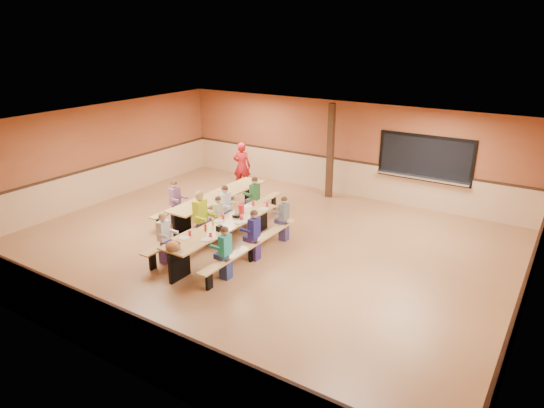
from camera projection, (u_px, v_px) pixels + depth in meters
The scene contains 23 objects.
ground at pixel (257, 246), 12.13m from camera, with size 12.00×12.00×0.00m, color brown.
room_envelope at pixel (256, 221), 11.89m from camera, with size 12.04×10.04×3.02m.
kitchen_pass_through at pixel (425, 160), 14.21m from camera, with size 2.78×0.28×1.38m.
structural_post at pixel (330, 151), 15.19m from camera, with size 0.18×0.18×3.00m, color #331D11.
cafeteria_table_main at pixel (224, 233), 11.61m from camera, with size 1.91×3.70×0.74m.
cafeteria_table_second at pixel (219, 202), 13.67m from camera, with size 1.91×3.70×0.74m.
seated_child_white_left at pixel (164, 238), 11.10m from camera, with size 0.37×0.30×1.22m, color silver, non-canonical shape.
seated_adult_yellow at pixel (200, 218), 12.07m from camera, with size 0.45×0.37×1.37m, color #B5CE15, non-canonical shape.
seated_child_grey_left at pixel (225, 209), 12.89m from camera, with size 0.39×0.32×1.24m, color silver, non-canonical shape.
seated_child_teal_right at pixel (225, 253), 10.39m from camera, with size 0.36×0.30×1.20m, color teal, non-canonical shape.
seated_child_navy_right at pixel (254, 235), 11.24m from camera, with size 0.38×0.31×1.22m, color navy, non-canonical shape.
seated_child_char_right at pixel (284, 219), 12.30m from camera, with size 0.34×0.28×1.16m, color #53585D, non-canonical shape.
seated_child_purple_sec at pixel (175, 203), 13.35m from camera, with size 0.38×0.31×1.23m, color #7A4B6D, non-canonical shape.
seated_child_green_sec at pixel (255, 199), 13.67m from camera, with size 0.38×0.31×1.22m, color #296330, non-canonical shape.
seated_child_tan_sec at pixel (219, 218), 12.40m from camera, with size 0.33×0.27×1.13m, color beige, non-canonical shape.
standing_woman at pixel (242, 166), 16.13m from camera, with size 0.59×0.39×1.62m, color #A61318.
punch_pitcher at pixel (241, 209), 12.21m from camera, with size 0.16×0.16×0.22m, color red.
chip_bowl at pixel (173, 246), 10.23m from camera, with size 0.32×0.32×0.15m, color orange, non-canonical shape.
napkin_dispenser at pixel (219, 228), 11.15m from camera, with size 0.10×0.14×0.13m, color black.
condiment_mustard at pixel (213, 222), 11.47m from camera, with size 0.06×0.06×0.17m, color yellow.
condiment_ketchup at pixel (205, 228), 11.12m from camera, with size 0.06×0.06×0.17m, color #B2140F.
table_paddle at pixel (236, 212), 11.93m from camera, with size 0.16×0.16×0.56m.
place_settings at pixel (223, 222), 11.52m from camera, with size 0.65×3.30×0.11m, color beige, non-canonical shape.
Camera 1 is at (6.30, -9.06, 5.15)m, focal length 32.00 mm.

